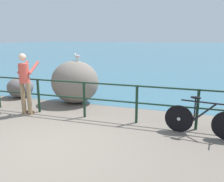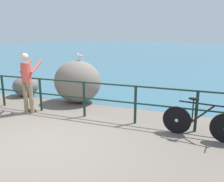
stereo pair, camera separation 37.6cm
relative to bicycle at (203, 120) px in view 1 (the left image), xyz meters
The scene contains 8 objects.
ground_plane 18.76m from the bicycle, 99.49° to the left, with size 120.00×120.00×0.10m, color #6B6056.
sea_surface 46.67m from the bicycle, 93.80° to the left, with size 120.00×90.00×0.01m, color #38667A.
promenade_railing 3.12m from the bicycle, behind, with size 9.03×0.07×1.02m.
bicycle is the anchor object (origin of this frame).
person_at_railing 4.84m from the bicycle, behind, with size 0.47×0.65×1.78m.
breakwater_boulder_main 4.32m from the bicycle, 158.12° to the left, with size 1.64×1.44×1.45m.
breakwater_boulder_left 6.54m from the bicycle, 165.15° to the left, with size 0.94×0.98×0.76m.
seagull 4.42m from the bicycle, 156.79° to the left, with size 0.33×0.22×0.23m.
Camera 1 is at (2.59, -3.78, 2.23)m, focal length 36.52 mm.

